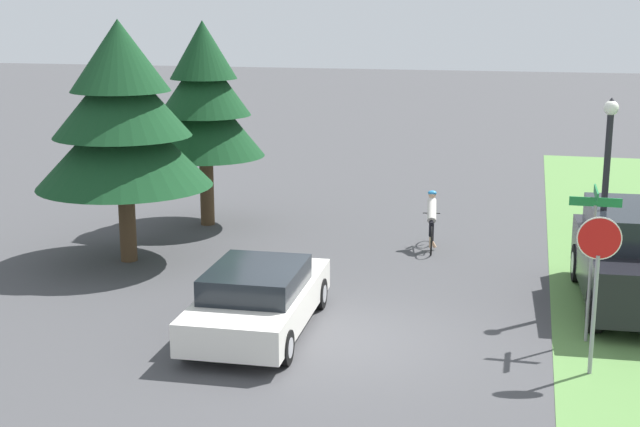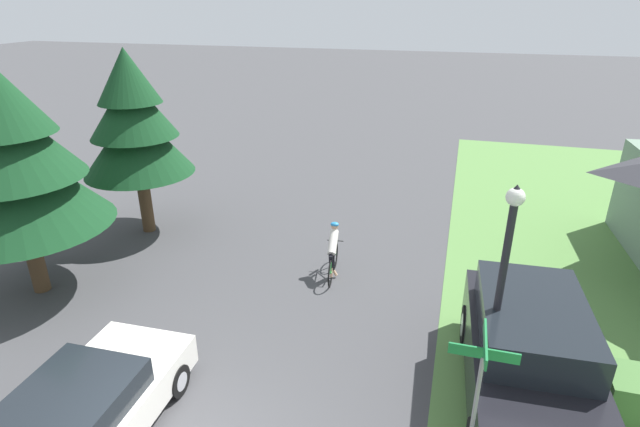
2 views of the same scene
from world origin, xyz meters
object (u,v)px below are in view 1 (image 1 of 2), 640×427
parked_suv_right (634,259)px  street_lamp (606,181)px  conifer_tall_near (122,116)px  sedan_left_lane (258,299)px  street_name_sign (593,238)px  conifer_tall_far (204,99)px  stop_sign (597,264)px  cyclist (432,222)px

parked_suv_right → street_lamp: size_ratio=1.13×
conifer_tall_near → sedan_left_lane: bearing=-40.9°
street_name_sign → conifer_tall_far: 12.10m
street_name_sign → conifer_tall_far: size_ratio=0.51×
parked_suv_right → sedan_left_lane: bearing=111.4°
sedan_left_lane → parked_suv_right: parked_suv_right is taller
stop_sign → street_name_sign: bearing=-92.0°
conifer_tall_near → stop_sign: bearing=-23.3°
conifer_tall_near → conifer_tall_far: bearing=81.6°
stop_sign → conifer_tall_far: size_ratio=0.48×
conifer_tall_near → conifer_tall_far: (0.57, 3.87, 0.02)m
parked_suv_right → street_name_sign: street_name_sign is taller
sedan_left_lane → conifer_tall_near: conifer_tall_near is taller
parked_suv_right → cyclist: bearing=49.4°
street_name_sign → conifer_tall_near: size_ratio=0.50×
parked_suv_right → conifer_tall_near: size_ratio=0.84×
sedan_left_lane → conifer_tall_far: 9.10m
street_name_sign → conifer_tall_near: (-10.43, 2.97, 1.52)m
conifer_tall_far → street_lamp: bearing=-25.4°
parked_suv_right → street_lamp: bearing=105.7°
sedan_left_lane → conifer_tall_far: (-3.88, 7.72, 2.86)m
conifer_tall_near → street_name_sign: bearing=-15.9°
sedan_left_lane → cyclist: 7.04m
sedan_left_lane → conifer_tall_far: size_ratio=0.79×
cyclist → street_name_sign: (3.47, -5.69, 1.26)m
stop_sign → cyclist: bearing=-65.8°
street_lamp → conifer_tall_far: size_ratio=0.76×
conifer_tall_far → stop_sign: bearing=-40.3°
stop_sign → conifer_tall_far: (-9.84, 8.35, 1.60)m
sedan_left_lane → conifer_tall_near: 6.54m
conifer_tall_near → parked_suv_right: bearing=-3.7°
parked_suv_right → conifer_tall_near: bearing=83.6°
sedan_left_lane → street_name_sign: 6.18m
cyclist → parked_suv_right: (4.45, -3.45, 0.31)m
stop_sign → conifer_tall_far: 13.00m
street_lamp → conifer_tall_far: bearing=154.6°
sedan_left_lane → parked_suv_right: bearing=-67.6°
cyclist → conifer_tall_far: 7.06m
parked_suv_right → street_lamp: 1.75m
sedan_left_lane → conifer_tall_near: size_ratio=0.78×
street_lamp → cyclist: bearing=135.9°
parked_suv_right → street_name_sign: size_ratio=1.69×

